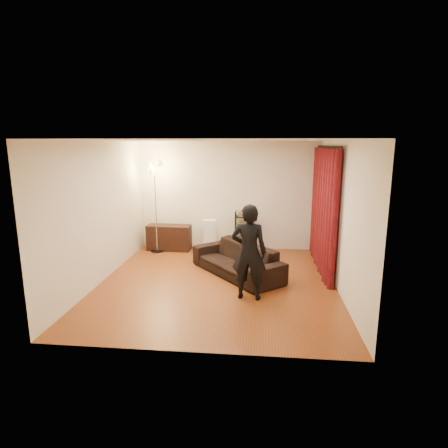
# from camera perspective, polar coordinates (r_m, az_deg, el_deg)

# --- Properties ---
(floor) EXTENTS (5.00, 5.00, 0.00)m
(floor) POSITION_cam_1_polar(r_m,az_deg,el_deg) (7.36, -1.02, -8.88)
(floor) COLOR brown
(floor) RESTS_ON ground
(ceiling) EXTENTS (5.00, 5.00, 0.00)m
(ceiling) POSITION_cam_1_polar(r_m,az_deg,el_deg) (6.87, -1.11, 12.64)
(ceiling) COLOR white
(ceiling) RESTS_ON ground
(wall_back) EXTENTS (5.00, 0.00, 5.00)m
(wall_back) POSITION_cam_1_polar(r_m,az_deg,el_deg) (9.44, 0.74, 4.31)
(wall_back) COLOR silver
(wall_back) RESTS_ON ground
(wall_front) EXTENTS (5.00, 0.00, 5.00)m
(wall_front) POSITION_cam_1_polar(r_m,az_deg,el_deg) (4.58, -4.77, -4.29)
(wall_front) COLOR silver
(wall_front) RESTS_ON ground
(wall_left) EXTENTS (0.00, 5.00, 5.00)m
(wall_left) POSITION_cam_1_polar(r_m,az_deg,el_deg) (7.59, -18.20, 1.74)
(wall_left) COLOR silver
(wall_left) RESTS_ON ground
(wall_right) EXTENTS (0.00, 5.00, 5.00)m
(wall_right) POSITION_cam_1_polar(r_m,az_deg,el_deg) (7.09, 17.32, 1.10)
(wall_right) COLOR silver
(wall_right) RESTS_ON ground
(curtain_rod) EXTENTS (0.04, 2.65, 0.04)m
(curtain_rod) POSITION_cam_1_polar(r_m,az_deg,el_deg) (8.05, 15.59, 11.29)
(curtain_rod) COLOR black
(curtain_rod) RESTS_ON wall_right
(curtain) EXTENTS (0.22, 2.65, 2.55)m
(curtain) POSITION_cam_1_polar(r_m,az_deg,el_deg) (8.17, 14.93, 2.12)
(curtain) COLOR maroon
(curtain) RESTS_ON ground
(sofa) EXTENTS (2.04, 2.19, 0.63)m
(sofa) POSITION_cam_1_polar(r_m,az_deg,el_deg) (7.69, 1.96, -5.47)
(sofa) COLOR black
(sofa) RESTS_ON ground
(person) EXTENTS (0.65, 0.47, 1.67)m
(person) POSITION_cam_1_polar(r_m,az_deg,el_deg) (6.40, 3.81, -4.29)
(person) COLOR black
(person) RESTS_ON ground
(media_cabinet) EXTENTS (1.11, 0.46, 0.64)m
(media_cabinet) POSITION_cam_1_polar(r_m,az_deg,el_deg) (9.55, -8.36, -2.05)
(media_cabinet) COLOR black
(media_cabinet) RESTS_ON ground
(storage_boxes) EXTENTS (0.34, 0.29, 0.78)m
(storage_boxes) POSITION_cam_1_polar(r_m,az_deg,el_deg) (9.40, -2.23, -1.70)
(storage_boxes) COLOR white
(storage_boxes) RESTS_ON ground
(wire_shelf) EXTENTS (0.48, 0.35, 1.01)m
(wire_shelf) POSITION_cam_1_polar(r_m,az_deg,el_deg) (9.35, 3.16, -1.06)
(wire_shelf) COLOR black
(wire_shelf) RESTS_ON ground
(floor_lamp) EXTENTS (0.46, 0.46, 2.23)m
(floor_lamp) POSITION_cam_1_polar(r_m,az_deg,el_deg) (9.28, -10.37, 2.51)
(floor_lamp) COLOR silver
(floor_lamp) RESTS_ON ground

